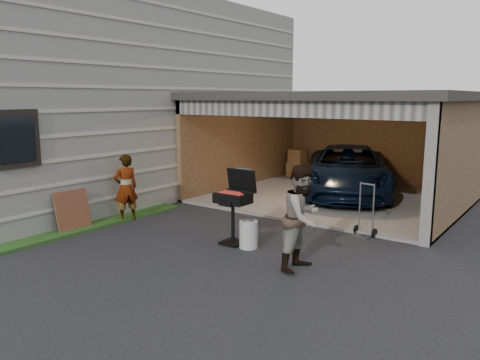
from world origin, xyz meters
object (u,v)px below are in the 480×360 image
object	(u,v)px
man	(303,218)
bbq_grill	(234,201)
minivan	(348,172)
hand_truck	(364,226)
plywood_panel	(73,211)
propane_tank	(249,234)
woman	(126,188)

from	to	relation	value
man	bbq_grill	size ratio (longest dim) A/B	1.21
minivan	hand_truck	distance (m)	3.94
minivan	hand_truck	world-z (taller)	minivan
man	plywood_panel	xyz separation A→B (m)	(-4.94, -0.91, -0.43)
man	propane_tank	world-z (taller)	man
propane_tank	hand_truck	size ratio (longest dim) A/B	0.47
hand_truck	bbq_grill	bearing A→B (deg)	-125.57
propane_tank	woman	bearing A→B (deg)	-179.33
woman	hand_truck	bearing A→B (deg)	132.49
woman	bbq_grill	xyz separation A→B (m)	(3.00, 0.09, 0.08)
bbq_grill	plywood_panel	xyz separation A→B (m)	(-3.24, -1.32, -0.42)
minivan	woman	xyz separation A→B (m)	(-2.94, -5.47, 0.07)
minivan	bbq_grill	size ratio (longest dim) A/B	3.47
bbq_grill	plywood_panel	bearing A→B (deg)	-157.89
minivan	man	world-z (taller)	man
plywood_panel	hand_truck	world-z (taller)	hand_truck
plywood_panel	man	bearing A→B (deg)	10.39
woman	man	world-z (taller)	man
bbq_grill	hand_truck	distance (m)	2.75
woman	plywood_panel	distance (m)	1.29
man	plywood_panel	bearing A→B (deg)	101.99
minivan	hand_truck	bearing A→B (deg)	-85.22
propane_tank	hand_truck	distance (m)	2.47
man	minivan	bearing A→B (deg)	18.47
hand_truck	minivan	bearing A→B (deg)	126.30
propane_tank	plywood_panel	bearing A→B (deg)	-160.75
man	bbq_grill	distance (m)	1.75
plywood_panel	hand_truck	xyz separation A→B (m)	(5.07, 3.27, -0.22)
man	hand_truck	bearing A→B (deg)	-1.46
woman	propane_tank	size ratio (longest dim) A/B	2.94
man	bbq_grill	world-z (taller)	man
bbq_grill	propane_tank	size ratio (longest dim) A/B	2.75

